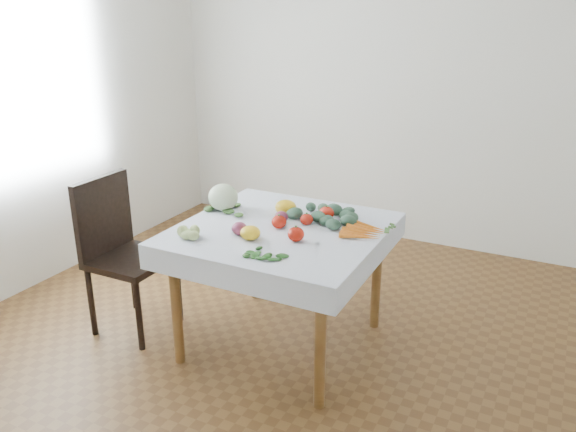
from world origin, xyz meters
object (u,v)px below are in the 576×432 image
table (282,244)px  carrot_bunch (365,231)px  chair (119,244)px  cabbage (223,197)px  heirloom_back (286,207)px

table → carrot_bunch: size_ratio=3.88×
chair → cabbage: (0.54, 0.36, 0.28)m
cabbage → heirloom_back: 0.40m
table → carrot_bunch: 0.48m
table → chair: size_ratio=1.03×
table → heirloom_back: 0.26m
chair → carrot_bunch: 1.52m
table → chair: bearing=-165.7°
heirloom_back → carrot_bunch: size_ratio=0.50×
table → cabbage: cabbage is taller
table → cabbage: 0.51m
cabbage → carrot_bunch: cabbage is taller
carrot_bunch → heirloom_back: bearing=170.3°
chair → carrot_bunch: chair is taller
chair → carrot_bunch: bearing=14.2°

